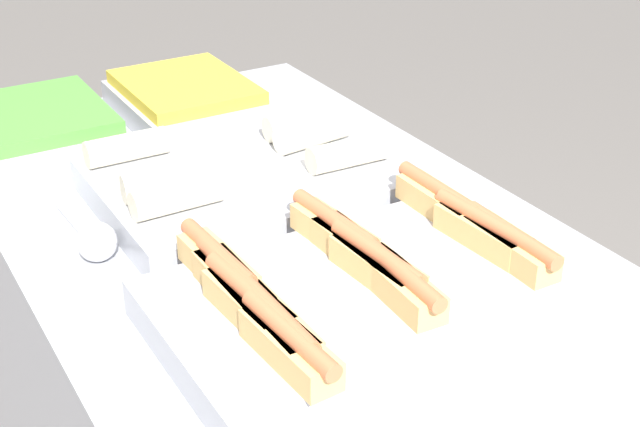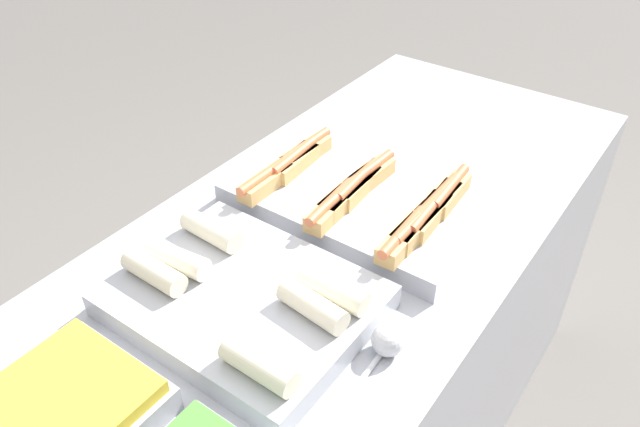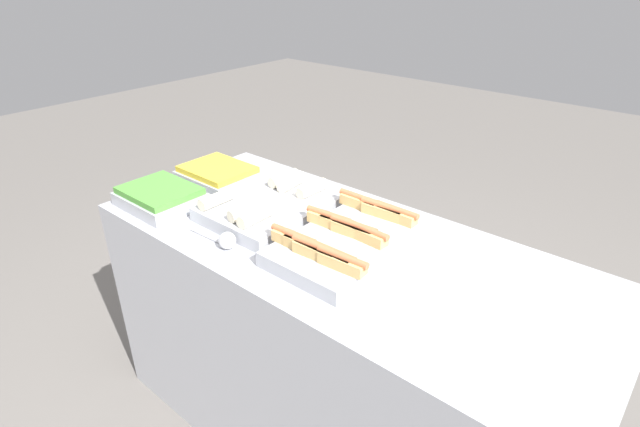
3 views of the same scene
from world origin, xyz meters
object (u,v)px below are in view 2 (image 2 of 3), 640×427
at_px(tray_hotdogs, 358,200).
at_px(serving_spoon_near, 385,344).
at_px(tray_wraps, 243,298).
at_px(tray_side_back, 51,423).

relative_size(tray_hotdogs, serving_spoon_near, 2.47).
relative_size(tray_wraps, serving_spoon_near, 2.02).
bearing_deg(tray_side_back, tray_hotdogs, -5.05).
xyz_separation_m(tray_wraps, serving_spoon_near, (0.06, -0.26, -0.01)).
distance_m(tray_wraps, tray_side_back, 0.37).
distance_m(tray_hotdogs, tray_side_back, 0.74).
xyz_separation_m(tray_wraps, tray_side_back, (-0.37, 0.06, 0.00)).
xyz_separation_m(tray_hotdogs, serving_spoon_near, (-0.31, -0.26, -0.01)).
distance_m(tray_wraps, serving_spoon_near, 0.27).
height_order(tray_hotdogs, serving_spoon_near, tray_hotdogs).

